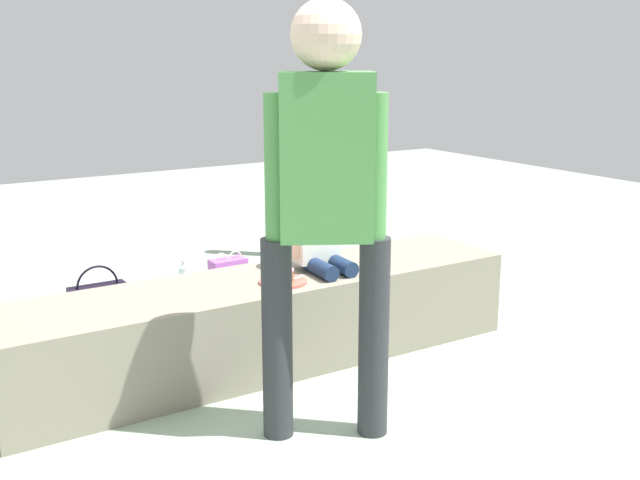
{
  "coord_description": "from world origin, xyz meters",
  "views": [
    {
      "loc": [
        -1.63,
        -3.07,
        1.45
      ],
      "look_at": [
        0.07,
        -0.37,
        0.67
      ],
      "focal_mm": 43.66,
      "sensor_mm": 36.0,
      "label": 1
    }
  ],
  "objects_px": {
    "cake_plate": "(283,278)",
    "water_bottle_far_side": "(184,277)",
    "cake_box_white": "(357,294)",
    "child_seated": "(318,226)",
    "adult_standing": "(326,185)",
    "gift_bag": "(229,281)",
    "water_bottle_near_gift": "(48,343)",
    "handbag_black_leather": "(99,307)"
  },
  "relations": [
    {
      "from": "adult_standing",
      "to": "handbag_black_leather",
      "type": "bearing_deg",
      "value": 104.35
    },
    {
      "from": "cake_plate",
      "to": "water_bottle_far_side",
      "type": "xyz_separation_m",
      "value": [
        0.07,
        1.35,
        -0.34
      ]
    },
    {
      "from": "child_seated",
      "to": "cake_plate",
      "type": "relative_size",
      "value": 2.16
    },
    {
      "from": "child_seated",
      "to": "handbag_black_leather",
      "type": "bearing_deg",
      "value": 135.06
    },
    {
      "from": "cake_box_white",
      "to": "water_bottle_near_gift",
      "type": "bearing_deg",
      "value": 177.61
    },
    {
      "from": "cake_plate",
      "to": "cake_box_white",
      "type": "xyz_separation_m",
      "value": [
        0.84,
        0.61,
        -0.39
      ]
    },
    {
      "from": "cake_plate",
      "to": "gift_bag",
      "type": "distance_m",
      "value": 1.07
    },
    {
      "from": "handbag_black_leather",
      "to": "water_bottle_far_side",
      "type": "bearing_deg",
      "value": 32.33
    },
    {
      "from": "adult_standing",
      "to": "cake_plate",
      "type": "xyz_separation_m",
      "value": [
        0.18,
        0.64,
        -0.54
      ]
    },
    {
      "from": "child_seated",
      "to": "cake_box_white",
      "type": "height_order",
      "value": "child_seated"
    },
    {
      "from": "cake_box_white",
      "to": "child_seated",
      "type": "bearing_deg",
      "value": -139.33
    },
    {
      "from": "water_bottle_far_side",
      "to": "handbag_black_leather",
      "type": "distance_m",
      "value": 0.77
    },
    {
      "from": "water_bottle_near_gift",
      "to": "adult_standing",
      "type": "bearing_deg",
      "value": -61.17
    },
    {
      "from": "cake_box_white",
      "to": "adult_standing",
      "type": "bearing_deg",
      "value": -129.29
    },
    {
      "from": "gift_bag",
      "to": "water_bottle_near_gift",
      "type": "distance_m",
      "value": 1.16
    },
    {
      "from": "adult_standing",
      "to": "water_bottle_near_gift",
      "type": "bearing_deg",
      "value": 118.83
    },
    {
      "from": "adult_standing",
      "to": "water_bottle_far_side",
      "type": "bearing_deg",
      "value": 82.98
    },
    {
      "from": "cake_plate",
      "to": "water_bottle_near_gift",
      "type": "bearing_deg",
      "value": 142.99
    },
    {
      "from": "water_bottle_near_gift",
      "to": "cake_box_white",
      "type": "xyz_separation_m",
      "value": [
        1.75,
        -0.07,
        -0.04
      ]
    },
    {
      "from": "gift_bag",
      "to": "handbag_black_leather",
      "type": "relative_size",
      "value": 0.85
    },
    {
      "from": "water_bottle_far_side",
      "to": "handbag_black_leather",
      "type": "relative_size",
      "value": 0.56
    },
    {
      "from": "adult_standing",
      "to": "handbag_black_leather",
      "type": "relative_size",
      "value": 4.47
    },
    {
      "from": "water_bottle_near_gift",
      "to": "water_bottle_far_side",
      "type": "distance_m",
      "value": 1.18
    },
    {
      "from": "gift_bag",
      "to": "cake_plate",
      "type": "bearing_deg",
      "value": -101.4
    },
    {
      "from": "gift_bag",
      "to": "cake_box_white",
      "type": "relative_size",
      "value": 0.95
    },
    {
      "from": "cake_plate",
      "to": "handbag_black_leather",
      "type": "height_order",
      "value": "cake_plate"
    },
    {
      "from": "handbag_black_leather",
      "to": "water_bottle_near_gift",
      "type": "bearing_deg",
      "value": -141.92
    },
    {
      "from": "adult_standing",
      "to": "child_seated",
      "type": "bearing_deg",
      "value": 59.79
    },
    {
      "from": "cake_plate",
      "to": "water_bottle_far_side",
      "type": "height_order",
      "value": "cake_plate"
    },
    {
      "from": "gift_bag",
      "to": "child_seated",
      "type": "bearing_deg",
      "value": -86.81
    },
    {
      "from": "cake_plate",
      "to": "water_bottle_near_gift",
      "type": "xyz_separation_m",
      "value": [
        -0.91,
        0.68,
        -0.35
      ]
    },
    {
      "from": "gift_bag",
      "to": "water_bottle_near_gift",
      "type": "bearing_deg",
      "value": -163.62
    },
    {
      "from": "child_seated",
      "to": "handbag_black_leather",
      "type": "xyz_separation_m",
      "value": [
        -0.84,
        0.83,
        -0.5
      ]
    },
    {
      "from": "cake_plate",
      "to": "child_seated",
      "type": "bearing_deg",
      "value": 22.15
    },
    {
      "from": "cake_plate",
      "to": "handbag_black_leather",
      "type": "xyz_separation_m",
      "value": [
        -0.58,
        0.94,
        -0.3
      ]
    },
    {
      "from": "cake_plate",
      "to": "gift_bag",
      "type": "height_order",
      "value": "cake_plate"
    },
    {
      "from": "child_seated",
      "to": "water_bottle_far_side",
      "type": "bearing_deg",
      "value": 98.58
    },
    {
      "from": "cake_plate",
      "to": "water_bottle_near_gift",
      "type": "relative_size",
      "value": 1.17
    },
    {
      "from": "cake_box_white",
      "to": "handbag_black_leather",
      "type": "bearing_deg",
      "value": 167.07
    },
    {
      "from": "cake_plate",
      "to": "handbag_black_leather",
      "type": "relative_size",
      "value": 0.62
    },
    {
      "from": "child_seated",
      "to": "handbag_black_leather",
      "type": "relative_size",
      "value": 1.33
    },
    {
      "from": "adult_standing",
      "to": "water_bottle_far_side",
      "type": "relative_size",
      "value": 7.92
    }
  ]
}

